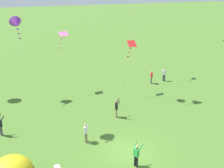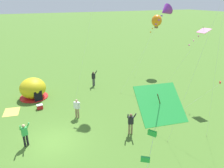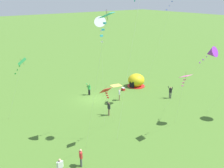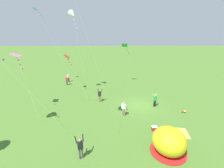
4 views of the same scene
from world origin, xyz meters
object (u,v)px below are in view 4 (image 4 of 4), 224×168
Objects in this scene: person_arms_raised at (80,147)px; kite_red at (67,58)px; person_flying_kite at (100,95)px; person_strolling at (67,80)px; toddler_crawling at (184,111)px; kite_pink at (17,57)px; person_watching_sky at (69,77)px; kite_white at (73,15)px; popup_tent at (169,141)px; kite_green at (125,46)px; person_far_back at (124,108)px; cooler_box at (154,128)px; kite_cyan at (37,12)px; person_center_field at (155,100)px.

kite_red is at bearing 16.74° from person_arms_raised.
person_strolling is at bearing 40.30° from person_flying_kite.
kite_pink is at bearing 88.08° from toddler_crawling.
person_arms_raised reaches higher than person_strolling.
kite_red reaches higher than person_watching_sky.
kite_pink is at bearing 152.34° from kite_red.
kite_white is (3.62, 3.76, 10.78)m from person_flying_kite.
popup_tent reaches higher than toddler_crawling.
person_arms_raised is (-10.40, 0.80, 0.00)m from person_flying_kite.
popup_tent is 0.36× the size of kite_green.
person_arms_raised is 0.30× the size of kite_red.
kite_pink reaches higher than person_far_back.
popup_tent reaches higher than person_far_back.
cooler_box is at bearing -135.38° from kite_red.
person_strolling is 6.30m from kite_red.
popup_tent is at bearing -174.90° from kite_green.
kite_pink is at bearing 46.52° from person_arms_raised.
toddler_crawling is at bearing -91.92° from kite_pink.
cooler_box is at bearing -174.80° from kite_green.
kite_cyan is (7.86, 10.48, 11.69)m from person_flying_kite.
person_far_back is at bearing -140.92° from person_strolling.
kite_white is (-4.30, -2.96, 10.81)m from person_strolling.
person_arms_raised is at bearing 149.20° from person_far_back.
person_flying_kite is 1.00× the size of person_arms_raised.
toddler_crawling is 20.54m from person_strolling.
kite_green is (19.10, -5.12, 6.16)m from person_arms_raised.
popup_tent is 1.63× the size of person_watching_sky.
person_watching_sky is 1.00× the size of person_strolling.
kite_green reaches higher than person_flying_kite.
person_flying_kite is (6.98, 5.75, 0.78)m from cooler_box.
person_arms_raised reaches higher than person_watching_sky.
person_far_back is 14.87m from kite_white.
toddler_crawling is (3.50, -4.60, -0.04)m from cooler_box.
person_watching_sky and person_far_back have the same top height.
kite_red is (-5.94, -1.75, 4.72)m from person_watching_sky.
person_arms_raised is at bearing -133.48° from kite_pink.
person_watching_sky is 7.78m from kite_red.
person_watching_sky is at bearing 34.60° from person_flying_kite.
kite_white reaches higher than person_watching_sky.
kite_white is at bearing 63.27° from toddler_crawling.
person_watching_sky is (19.86, 12.87, -0.03)m from popup_tent.
cooler_box is at bearing -136.89° from person_far_back.
person_center_field is at bearing -114.81° from kite_red.
person_strolling is 1.00× the size of person_far_back.
kite_red reaches higher than person_flying_kite.
person_arms_raised is at bearing 117.55° from cooler_box.
person_watching_sky is 1.00× the size of person_far_back.
kite_cyan is (17.73, 16.46, 11.69)m from popup_tent.
kite_green is at bearing -48.55° from kite_pink.
person_watching_sky and person_strolling have the same top height.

